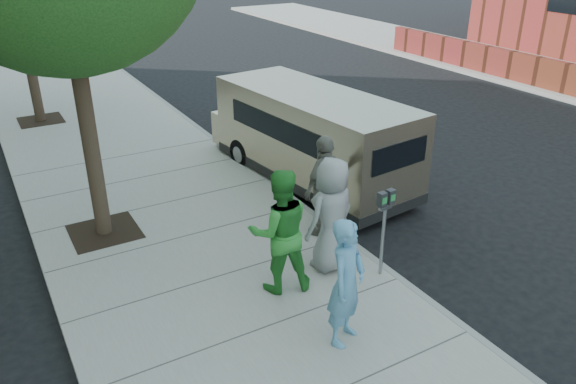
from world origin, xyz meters
The scene contains 9 objects.
ground centered at (0.00, 0.00, 0.00)m, with size 120.00×120.00×0.00m, color black.
sidewalk centered at (-1.00, 0.00, 0.07)m, with size 5.00×60.00×0.15m, color gray.
curb_face centered at (1.44, 0.00, 0.07)m, with size 0.12×60.00×0.16m, color gray.
parking_meter centered at (1.25, -1.24, 1.22)m, with size 0.31×0.14×1.48m.
van centered at (2.39, 2.75, 1.09)m, with size 2.43×5.70×2.05m.
person_officer centered at (-0.18, -2.25, 1.06)m, with size 0.67×0.44×1.83m, color #5B9BC2.
person_green_shirt centered at (-0.34, -0.75, 1.14)m, with size 0.96×0.75×1.98m, color green.
person_gray_shirt centered at (0.67, -0.64, 1.11)m, with size 0.93×0.61×1.91m, color gray.
person_striped_polo centered at (1.20, 0.36, 1.09)m, with size 1.10×0.46×1.88m, color gray.
Camera 1 is at (-3.89, -7.14, 5.27)m, focal length 35.00 mm.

